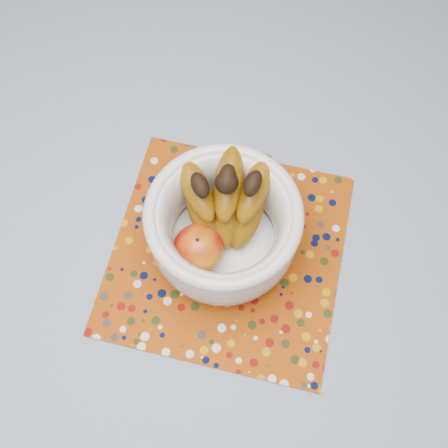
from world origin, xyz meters
name	(u,v)px	position (x,y,z in m)	size (l,w,h in m)	color
table	(162,274)	(0.00, 0.00, 0.67)	(1.20, 1.20, 0.75)	brown
tablecloth	(157,259)	(0.00, 0.00, 0.76)	(1.32, 1.32, 0.01)	slate
placemat	(227,253)	(0.11, 0.03, 0.76)	(0.36, 0.36, 0.00)	#8F3807
fruit_bowl	(223,221)	(0.10, 0.04, 0.85)	(0.23, 0.23, 0.18)	silver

